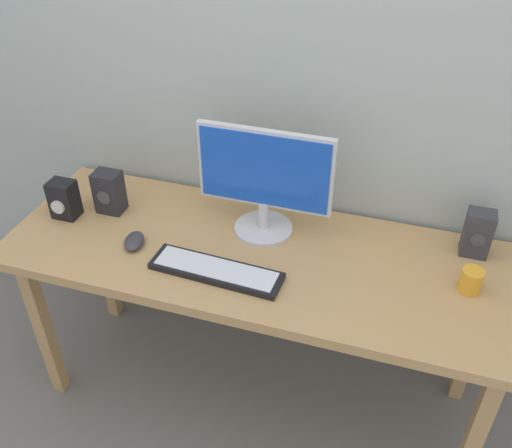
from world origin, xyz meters
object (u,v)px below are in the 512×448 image
mouse (134,241)px  speaker_left (109,192)px  speaker_right (478,233)px  monitor (265,180)px  desk (257,268)px  coffee_mug (471,280)px  audio_controller (64,199)px  keyboard_primary (216,271)px

mouse → speaker_left: 0.26m
speaker_right → monitor: bearing=-173.3°
mouse → speaker_right: 1.18m
monitor → desk: bearing=-82.8°
desk → coffee_mug: (0.70, 0.02, 0.11)m
monitor → speaker_left: (-0.59, -0.06, -0.13)m
mouse → coffee_mug: coffee_mug is taller
monitor → coffee_mug: size_ratio=5.92×
monitor → speaker_left: bearing=-174.2°
monitor → speaker_right: monitor is taller
audio_controller → mouse: bearing=-14.5°
keyboard_primary → audio_controller: 0.67m
keyboard_primary → coffee_mug: coffee_mug is taller
desk → audio_controller: audio_controller is taller
desk → keyboard_primary: keyboard_primary is taller
monitor → speaker_right: (0.73, 0.09, -0.13)m
speaker_right → coffee_mug: bearing=-92.8°
mouse → speaker_right: bearing=1.0°
monitor → coffee_mug: 0.75m
audio_controller → speaker_right: bearing=8.9°
audio_controller → coffee_mug: bearing=1.2°
mouse → coffee_mug: 1.13m
mouse → speaker_right: (1.14, 0.31, 0.07)m
speaker_left → monitor: bearing=5.8°
desk → keyboard_primary: (-0.10, -0.15, 0.09)m
desk → monitor: (-0.02, 0.14, 0.29)m
speaker_left → audio_controller: size_ratio=1.12×
desk → monitor: bearing=97.2°
speaker_left → coffee_mug: (1.31, -0.05, -0.04)m
monitor → audio_controller: (-0.74, -0.14, -0.14)m
speaker_right → speaker_left: bearing=-173.7°
monitor → mouse: size_ratio=4.39×
keyboard_primary → mouse: bearing=170.5°
desk → mouse: mouse is taller
speaker_left → coffee_mug: speaker_left is taller
keyboard_primary → speaker_right: (0.81, 0.37, 0.07)m
mouse → speaker_right: size_ratio=0.64×
desk → monitor: 0.32m
keyboard_primary → speaker_left: 0.56m
desk → mouse: 0.45m
desk → audio_controller: size_ratio=12.17×
speaker_right → speaker_left: 1.33m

